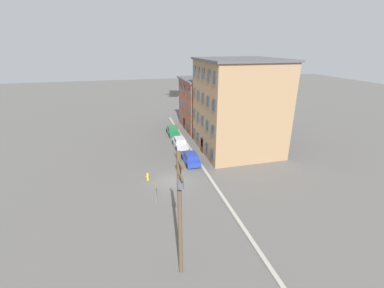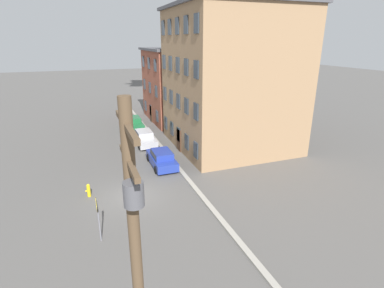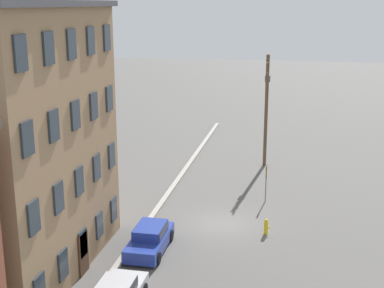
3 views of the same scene
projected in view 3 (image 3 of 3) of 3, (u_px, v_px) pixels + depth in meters
name	position (u px, v px, depth m)	size (l,w,h in m)	color
ground_plane	(221.00, 224.00, 33.41)	(200.00, 200.00, 0.00)	#565451
kerb_strip	(152.00, 217.00, 34.25)	(56.00, 0.36, 0.16)	#9E998E
car_blue	(150.00, 238.00, 29.68)	(4.40, 1.92, 1.43)	#233899
caution_sign	(266.00, 177.00, 36.67)	(0.95, 0.08, 2.70)	slate
utility_pole	(266.00, 104.00, 44.16)	(2.40, 0.44, 9.36)	brown
fire_hydrant	(266.00, 226.00, 31.82)	(0.24, 0.34, 0.96)	yellow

